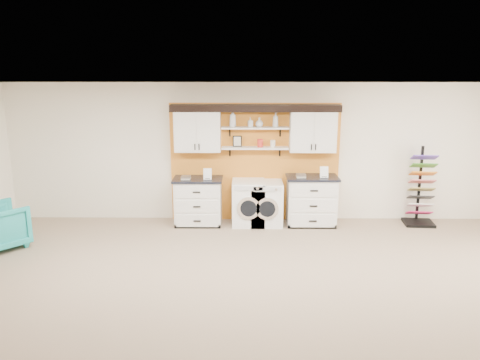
{
  "coord_description": "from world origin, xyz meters",
  "views": [
    {
      "loc": [
        -0.2,
        -5.33,
        3.14
      ],
      "look_at": [
        -0.28,
        2.3,
        1.25
      ],
      "focal_mm": 35.0,
      "sensor_mm": 36.0,
      "label": 1
    }
  ],
  "objects_px": {
    "washer": "(248,203)",
    "dryer": "(266,203)",
    "base_cabinet_right": "(311,200)",
    "base_cabinet_left": "(198,201)",
    "sample_rack": "(420,200)"
  },
  "relations": [
    {
      "from": "base_cabinet_left",
      "to": "base_cabinet_right",
      "type": "relative_size",
      "value": 0.96
    },
    {
      "from": "washer",
      "to": "dryer",
      "type": "relative_size",
      "value": 1.02
    },
    {
      "from": "sample_rack",
      "to": "dryer",
      "type": "bearing_deg",
      "value": -174.36
    },
    {
      "from": "base_cabinet_left",
      "to": "washer",
      "type": "relative_size",
      "value": 1.08
    },
    {
      "from": "washer",
      "to": "dryer",
      "type": "xyz_separation_m",
      "value": [
        0.36,
        0.0,
        -0.01
      ]
    },
    {
      "from": "base_cabinet_right",
      "to": "dryer",
      "type": "distance_m",
      "value": 0.9
    },
    {
      "from": "base_cabinet_left",
      "to": "sample_rack",
      "type": "distance_m",
      "value": 4.44
    },
    {
      "from": "dryer",
      "to": "sample_rack",
      "type": "distance_m",
      "value": 3.07
    },
    {
      "from": "base_cabinet_left",
      "to": "dryer",
      "type": "height_order",
      "value": "base_cabinet_left"
    },
    {
      "from": "base_cabinet_right",
      "to": "washer",
      "type": "relative_size",
      "value": 1.13
    },
    {
      "from": "base_cabinet_right",
      "to": "sample_rack",
      "type": "relative_size",
      "value": 0.65
    },
    {
      "from": "washer",
      "to": "sample_rack",
      "type": "distance_m",
      "value": 3.44
    },
    {
      "from": "base_cabinet_left",
      "to": "washer",
      "type": "height_order",
      "value": "base_cabinet_left"
    },
    {
      "from": "washer",
      "to": "base_cabinet_right",
      "type": "bearing_deg",
      "value": 0.15
    },
    {
      "from": "washer",
      "to": "base_cabinet_left",
      "type": "bearing_deg",
      "value": 179.81
    }
  ]
}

